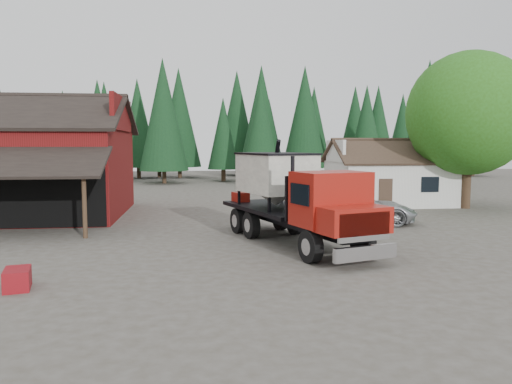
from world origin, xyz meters
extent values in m
plane|color=#454036|center=(0.00, 0.00, 0.00)|extent=(120.00, 120.00, 0.00)
cube|color=maroon|center=(-11.00, 10.00, 2.50)|extent=(12.00, 10.00, 5.00)
cube|color=black|center=(-11.00, 12.50, 6.00)|extent=(12.80, 5.53, 2.35)
cube|color=maroon|center=(-5.00, 10.00, 6.00)|extent=(0.25, 7.00, 2.00)
cylinder|color=#382619|center=(-5.60, 2.10, 1.40)|extent=(0.20, 0.20, 2.80)
cube|color=silver|center=(13.00, 13.00, 1.50)|extent=(8.00, 6.00, 3.00)
cube|color=#38281E|center=(13.00, 11.50, 3.75)|extent=(8.60, 3.42, 1.80)
cube|color=#38281E|center=(13.00, 14.50, 3.75)|extent=(8.60, 3.42, 1.80)
cube|color=silver|center=(9.00, 13.00, 3.75)|extent=(0.20, 4.20, 1.50)
cube|color=silver|center=(17.00, 13.00, 3.75)|extent=(0.20, 4.20, 1.50)
cube|color=#38281E|center=(11.50, 9.98, 1.00)|extent=(0.90, 0.06, 2.00)
cube|color=black|center=(14.50, 9.98, 1.60)|extent=(1.20, 0.06, 1.00)
cylinder|color=#382619|center=(17.00, 10.00, 1.60)|extent=(0.60, 0.60, 3.20)
sphere|color=#275714|center=(17.00, 10.00, 6.20)|extent=(8.00, 8.00, 8.00)
sphere|color=#275714|center=(15.80, 10.80, 5.00)|extent=(4.40, 4.40, 4.40)
sphere|color=#275714|center=(18.00, 9.20, 5.30)|extent=(4.80, 4.80, 4.80)
cylinder|color=#382619|center=(6.00, 30.00, 0.80)|extent=(0.44, 0.44, 1.60)
cone|color=black|center=(6.00, 30.00, 5.90)|extent=(3.96, 3.96, 9.00)
cylinder|color=#382619|center=(22.00, 26.00, 0.80)|extent=(0.44, 0.44, 1.60)
cone|color=black|center=(22.00, 26.00, 6.90)|extent=(4.84, 4.84, 11.00)
cylinder|color=#382619|center=(-4.00, 34.00, 0.80)|extent=(0.44, 0.44, 1.60)
cone|color=black|center=(-4.00, 34.00, 7.40)|extent=(5.28, 5.28, 12.00)
cylinder|color=black|center=(3.34, -3.74, 0.59)|extent=(0.72, 1.24, 1.18)
cylinder|color=black|center=(5.49, -3.06, 0.59)|extent=(0.72, 1.24, 1.18)
cylinder|color=black|center=(1.78, 1.17, 0.59)|extent=(0.72, 1.24, 1.18)
cylinder|color=black|center=(3.93, 1.85, 0.59)|extent=(0.72, 1.24, 1.18)
cylinder|color=black|center=(1.33, 2.60, 0.59)|extent=(0.72, 1.24, 1.18)
cylinder|color=black|center=(3.47, 3.28, 0.59)|extent=(0.72, 1.24, 1.18)
cube|color=black|center=(3.37, -0.13, 1.02)|extent=(3.92, 9.15, 0.43)
cube|color=silver|center=(4.92, -4.98, 0.59)|extent=(2.41, 0.93, 0.48)
cube|color=silver|center=(4.89, -4.88, 1.45)|extent=(1.97, 0.72, 0.97)
cube|color=maroon|center=(4.69, -4.27, 1.61)|extent=(2.72, 2.06, 0.91)
cube|color=maroon|center=(4.27, -2.94, 2.20)|extent=(3.01, 2.52, 1.98)
cube|color=black|center=(4.53, -3.76, 2.52)|extent=(2.17, 0.76, 0.97)
cylinder|color=black|center=(2.95, -2.34, 2.79)|extent=(0.19, 0.19, 1.93)
cube|color=black|center=(3.94, -1.92, 2.15)|extent=(2.54, 0.92, 1.72)
cube|color=black|center=(2.92, 1.30, 1.31)|extent=(4.49, 6.76, 0.17)
cube|color=silver|center=(2.92, 1.30, 2.90)|extent=(3.42, 4.12, 1.72)
cone|color=silver|center=(2.92, 1.30, 1.82)|extent=(2.96, 2.96, 0.75)
cube|color=black|center=(2.92, 1.30, 3.78)|extent=(3.56, 4.26, 0.09)
cylinder|color=black|center=(3.08, 2.93, 2.79)|extent=(0.30, 2.38, 3.27)
cube|color=maroon|center=(1.53, 3.56, 1.61)|extent=(0.87, 1.01, 0.48)
cylinder|color=silver|center=(5.23, -1.90, 0.91)|extent=(0.90, 1.20, 0.60)
imported|color=#B9BEC2|center=(8.00, 4.69, 0.82)|extent=(6.29, 3.82, 1.63)
cube|color=maroon|center=(-5.84, -5.85, 0.30)|extent=(0.93, 1.23, 0.60)
camera|label=1|loc=(-0.68, -20.73, 4.18)|focal=35.00mm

